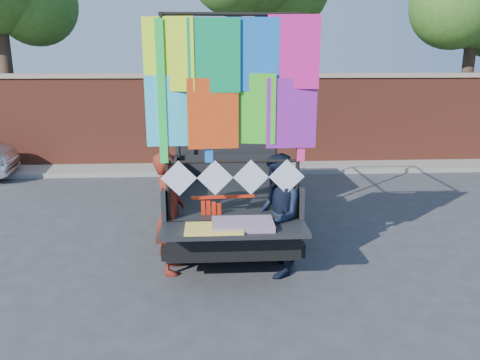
{
  "coord_description": "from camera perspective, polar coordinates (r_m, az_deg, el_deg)",
  "views": [
    {
      "loc": [
        -0.48,
        -6.3,
        3.0
      ],
      "look_at": [
        -0.09,
        0.27,
        1.29
      ],
      "focal_mm": 35.0,
      "sensor_mm": 36.0,
      "label": 1
    }
  ],
  "objects": [
    {
      "name": "ground",
      "position": [
        7.0,
        0.89,
        -10.83
      ],
      "size": [
        90.0,
        90.0,
        0.0
      ],
      "primitive_type": "plane",
      "color": "#38383A",
      "rests_on": "ground"
    },
    {
      "name": "brick_wall",
      "position": [
        13.42,
        -1.34,
        7.39
      ],
      "size": [
        30.0,
        0.45,
        2.61
      ],
      "color": "brown",
      "rests_on": "ground"
    },
    {
      "name": "curb",
      "position": [
        12.95,
        -1.2,
        1.43
      ],
      "size": [
        30.0,
        1.2,
        0.12
      ],
      "primitive_type": "cube",
      "color": "gray",
      "rests_on": "ground"
    },
    {
      "name": "pickup_truck",
      "position": [
        9.09,
        -1.64,
        1.17
      ],
      "size": [
        2.25,
        5.65,
        3.56
      ],
      "color": "black",
      "rests_on": "ground"
    },
    {
      "name": "woman",
      "position": [
        6.72,
        -8.54,
        -4.01
      ],
      "size": [
        0.45,
        0.66,
        1.76
      ],
      "primitive_type": "imported",
      "rotation": [
        0.0,
        0.0,
        1.61
      ],
      "color": "maroon",
      "rests_on": "ground"
    },
    {
      "name": "man",
      "position": [
        6.59,
        4.52,
        -4.34
      ],
      "size": [
        0.72,
        0.89,
        1.74
      ],
      "primitive_type": "imported",
      "rotation": [
        0.0,
        0.0,
        -1.64
      ],
      "color": "black",
      "rests_on": "ground"
    },
    {
      "name": "streamer_bundle",
      "position": [
        6.57,
        -2.92,
        -3.6
      ],
      "size": [
        0.88,
        0.1,
        0.61
      ],
      "color": "red",
      "rests_on": "ground"
    }
  ]
}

